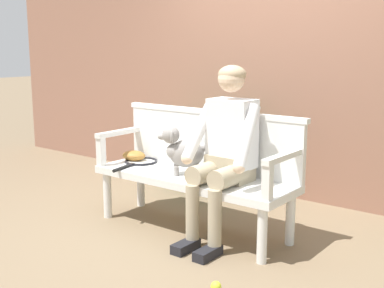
% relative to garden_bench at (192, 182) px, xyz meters
% --- Properties ---
extents(ground_plane, '(40.00, 40.00, 0.00)m').
position_rel_garden_bench_xyz_m(ground_plane, '(0.00, 0.00, -0.40)').
color(ground_plane, '#7A664C').
extents(brick_garden_fence, '(8.00, 0.30, 2.42)m').
position_rel_garden_bench_xyz_m(brick_garden_fence, '(0.00, 1.45, 0.81)').
color(brick_garden_fence, '#936651').
rests_on(brick_garden_fence, ground).
extents(hedge_bush_mid_right, '(0.85, 0.54, 0.83)m').
position_rel_garden_bench_xyz_m(hedge_bush_mid_right, '(-0.33, 1.10, 0.01)').
color(hedge_bush_mid_right, '#194C1E').
rests_on(hedge_bush_mid_right, ground).
extents(hedge_bush_far_right, '(0.94, 0.80, 0.63)m').
position_rel_garden_bench_xyz_m(hedge_bush_far_right, '(-0.64, 1.09, -0.09)').
color(hedge_bush_far_right, '#337538').
rests_on(hedge_bush_far_right, ground).
extents(garden_bench, '(1.70, 0.54, 0.46)m').
position_rel_garden_bench_xyz_m(garden_bench, '(0.00, 0.00, 0.00)').
color(garden_bench, white).
rests_on(garden_bench, ground).
extents(bench_backrest, '(1.74, 0.06, 0.50)m').
position_rel_garden_bench_xyz_m(bench_backrest, '(0.00, 0.24, 0.31)').
color(bench_backrest, white).
rests_on(bench_backrest, garden_bench).
extents(bench_armrest_left_end, '(0.06, 0.54, 0.28)m').
position_rel_garden_bench_xyz_m(bench_armrest_left_end, '(-0.81, -0.09, 0.26)').
color(bench_armrest_left_end, white).
rests_on(bench_armrest_left_end, garden_bench).
extents(bench_armrest_right_end, '(0.06, 0.54, 0.28)m').
position_rel_garden_bench_xyz_m(bench_armrest_right_end, '(0.81, -0.09, 0.26)').
color(bench_armrest_right_end, white).
rests_on(bench_armrest_right_end, garden_bench).
extents(person_seated, '(0.56, 0.67, 1.33)m').
position_rel_garden_bench_xyz_m(person_seated, '(0.33, -0.02, 0.33)').
color(person_seated, black).
rests_on(person_seated, ground).
extents(dog_on_bench, '(0.36, 0.33, 0.39)m').
position_rel_garden_bench_xyz_m(dog_on_bench, '(-0.07, -0.03, 0.25)').
color(dog_on_bench, gray).
rests_on(dog_on_bench, garden_bench).
extents(tennis_racket, '(0.34, 0.58, 0.03)m').
position_rel_garden_bench_xyz_m(tennis_racket, '(-0.62, 0.04, 0.07)').
color(tennis_racket, black).
rests_on(tennis_racket, garden_bench).
extents(baseball_glove, '(0.24, 0.20, 0.09)m').
position_rel_garden_bench_xyz_m(baseball_glove, '(-0.72, 0.08, 0.10)').
color(baseball_glove, '#9E6B2D').
rests_on(baseball_glove, garden_bench).
extents(tennis_ball, '(0.07, 0.07, 0.07)m').
position_rel_garden_bench_xyz_m(tennis_ball, '(0.76, -0.74, -0.37)').
color(tennis_ball, '#CCDB33').
rests_on(tennis_ball, ground).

